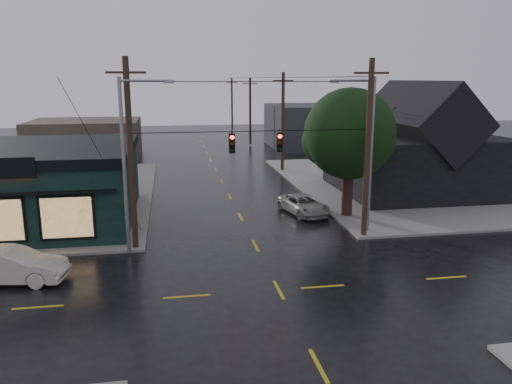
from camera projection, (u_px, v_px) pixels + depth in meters
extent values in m
plane|color=black|center=(279.00, 290.00, 21.87)|extent=(160.00, 160.00, 0.00)
cube|color=gray|center=(450.00, 182.00, 44.40)|extent=(28.00, 28.00, 0.15)
cube|color=black|center=(2.00, 189.00, 31.36)|extent=(16.00, 12.00, 4.20)
cube|color=black|center=(416.00, 163.00, 40.16)|extent=(12.00, 11.00, 4.50)
cylinder|color=black|center=(348.00, 185.00, 32.90)|extent=(0.70, 0.70, 4.09)
sphere|color=black|center=(350.00, 134.00, 32.14)|extent=(5.92, 5.92, 5.92)
cylinder|color=black|center=(254.00, 131.00, 26.71)|extent=(13.00, 0.04, 0.04)
cube|color=#352C26|center=(86.00, 139.00, 57.47)|extent=(12.00, 10.00, 4.40)
cube|color=#2D2C32|center=(323.00, 126.00, 67.14)|extent=(14.00, 12.00, 5.60)
imported|color=beige|center=(11.00, 266.00, 22.50)|extent=(5.06, 2.44, 1.60)
imported|color=gray|center=(304.00, 205.00, 34.02)|extent=(3.11, 4.98, 1.28)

